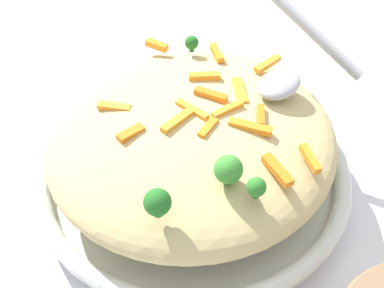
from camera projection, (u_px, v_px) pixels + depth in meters
name	position (u px, v px, depth m)	size (l,w,h in m)	color
ground_plane	(192.00, 187.00, 0.62)	(2.40, 2.40, 0.00)	silver
serving_bowl	(192.00, 174.00, 0.60)	(0.35, 0.35, 0.04)	silver
pasta_mound	(192.00, 139.00, 0.56)	(0.31, 0.30, 0.08)	#D1BA7A
carrot_piece_0	(217.00, 53.00, 0.61)	(0.03, 0.01, 0.01)	orange
carrot_piece_1	(310.00, 158.00, 0.49)	(0.03, 0.01, 0.01)	orange
carrot_piece_2	(177.00, 120.00, 0.52)	(0.04, 0.01, 0.01)	orange
carrot_piece_3	(227.00, 109.00, 0.53)	(0.04, 0.01, 0.01)	orange
carrot_piece_4	(250.00, 127.00, 0.52)	(0.04, 0.01, 0.01)	orange
carrot_piece_5	(208.00, 128.00, 0.52)	(0.03, 0.01, 0.01)	orange
carrot_piece_6	(240.00, 91.00, 0.56)	(0.04, 0.01, 0.01)	orange
carrot_piece_7	(194.00, 112.00, 0.53)	(0.04, 0.01, 0.01)	orange
carrot_piece_8	(260.00, 116.00, 0.53)	(0.03, 0.01, 0.01)	orange
carrot_piece_9	(213.00, 96.00, 0.55)	(0.04, 0.01, 0.01)	orange
carrot_piece_10	(277.00, 170.00, 0.48)	(0.04, 0.01, 0.01)	orange
carrot_piece_11	(131.00, 134.00, 0.51)	(0.03, 0.01, 0.01)	orange
carrot_piece_12	(114.00, 107.00, 0.55)	(0.03, 0.01, 0.01)	orange
carrot_piece_13	(268.00, 64.00, 0.60)	(0.04, 0.01, 0.01)	orange
carrot_piece_14	(204.00, 76.00, 0.57)	(0.03, 0.01, 0.01)	orange
carrot_piece_15	(157.00, 45.00, 0.62)	(0.03, 0.01, 0.01)	orange
broccoli_floret_0	(192.00, 43.00, 0.61)	(0.02, 0.02, 0.02)	#205B1C
broccoli_floret_1	(157.00, 203.00, 0.44)	(0.02, 0.02, 0.03)	#205B1C
broccoli_floret_2	(228.00, 170.00, 0.47)	(0.03, 0.03, 0.03)	#377928
broccoli_floret_3	(256.00, 187.00, 0.46)	(0.02, 0.02, 0.02)	#296820
serving_spoon	(290.00, 66.00, 0.56)	(0.10, 0.13, 0.08)	#B7B7BC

